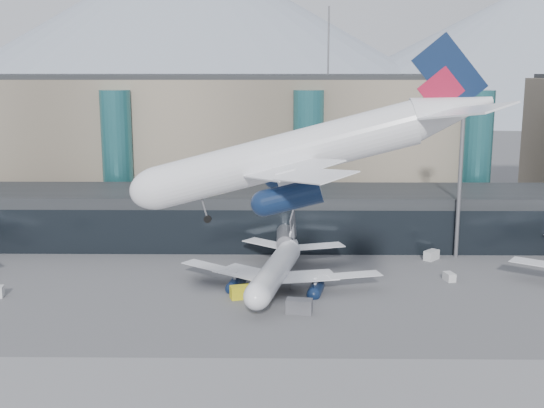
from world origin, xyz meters
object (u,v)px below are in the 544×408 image
Objects in this scene: hero_jet at (319,138)px; veh_g at (449,277)px; veh_h at (242,292)px; jet_parked_mid at (279,259)px; veh_c at (299,306)px; lightmast_mid at (460,175)px; veh_d at (431,255)px.

hero_jet is 15.49× the size of veh_g.
jet_parked_mid is at bearing 35.25° from veh_h.
veh_g is at bearing 65.05° from hero_jet.
veh_c is at bearing -71.43° from veh_g.
jet_parked_mid is at bearing -153.07° from lightmast_mid.
veh_c is (-0.79, 28.13, -25.55)m from hero_jet.
jet_parked_mid is (-30.90, -15.70, -10.43)m from lightmast_mid.
veh_d is (26.20, 13.70, -3.17)m from jet_parked_mid.
lightmast_mid reaches higher than veh_c.
jet_parked_mid is 9.36× the size of veh_c.
jet_parked_mid reaches higher than veh_c.
jet_parked_mid is at bearing 98.26° from hero_jet.
veh_c reaches higher than veh_h.
hero_jet is 9.74× the size of veh_c.
lightmast_mid is 0.78× the size of jet_parked_mid.
jet_parked_mid is at bearing 111.03° from veh_c.
hero_jet is at bearing -79.50° from veh_c.
jet_parked_mid is 11.36× the size of veh_d.
hero_jet is at bearing -115.93° from lightmast_mid.
veh_g is 0.66× the size of veh_h.
lightmast_mid is 14.52m from veh_d.
lightmast_mid is at bearing 149.22° from veh_g.
veh_d is 37.55m from veh_h.
hero_jet is 38.01m from veh_c.
hero_jet is 10.28× the size of veh_h.
hero_jet is (-27.41, -56.37, 12.10)m from lightmast_mid.
lightmast_mid reaches higher than veh_g.
veh_g is at bearing 40.27° from veh_c.
jet_parked_mid is 13.18m from veh_c.
hero_jet is at bearing -163.69° from jet_parked_mid.
veh_c is 1.21× the size of veh_d.
jet_parked_mid is 29.74m from veh_d.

